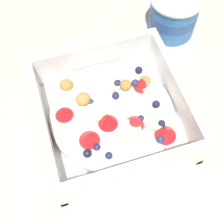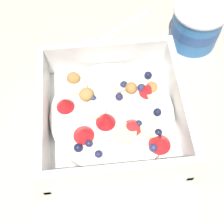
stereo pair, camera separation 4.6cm
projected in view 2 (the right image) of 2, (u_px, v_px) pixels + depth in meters
name	position (u px, v px, depth m)	size (l,w,h in m)	color
ground_plane	(105.00, 118.00, 0.49)	(2.40, 2.40, 0.00)	beige
fruit_bowl	(112.00, 115.00, 0.46)	(0.21, 0.21, 0.07)	white
spoon	(99.00, 37.00, 0.56)	(0.11, 0.16, 0.01)	silver
yogurt_cup	(196.00, 26.00, 0.53)	(0.09, 0.09, 0.07)	#3370B7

